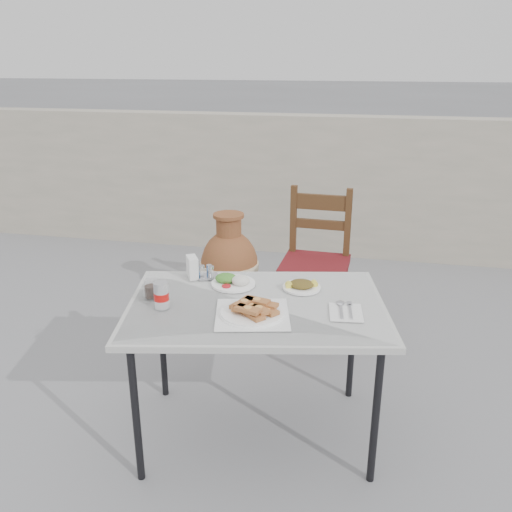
% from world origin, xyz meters
% --- Properties ---
extents(ground, '(80.00, 80.00, 0.00)m').
position_xyz_m(ground, '(0.00, 0.00, 0.00)').
color(ground, slate).
rests_on(ground, ground).
extents(cafe_table, '(1.22, 0.94, 0.67)m').
position_xyz_m(cafe_table, '(0.17, -0.10, 0.62)').
color(cafe_table, black).
rests_on(cafe_table, ground).
extents(pide_plate, '(0.36, 0.36, 0.06)m').
position_xyz_m(pide_plate, '(0.18, -0.22, 0.70)').
color(pide_plate, silver).
rests_on(pide_plate, cafe_table).
extents(salad_rice_plate, '(0.20, 0.20, 0.05)m').
position_xyz_m(salad_rice_plate, '(0.02, 0.07, 0.69)').
color(salad_rice_plate, white).
rests_on(salad_rice_plate, cafe_table).
extents(salad_chopped_plate, '(0.17, 0.17, 0.04)m').
position_xyz_m(salad_chopped_plate, '(0.34, 0.09, 0.68)').
color(salad_chopped_plate, white).
rests_on(salad_chopped_plate, cafe_table).
extents(soda_can, '(0.06, 0.06, 0.11)m').
position_xyz_m(soda_can, '(-0.21, -0.23, 0.73)').
color(soda_can, silver).
rests_on(soda_can, cafe_table).
extents(cola_glass, '(0.06, 0.06, 0.09)m').
position_xyz_m(cola_glass, '(-0.29, -0.14, 0.71)').
color(cola_glass, white).
rests_on(cola_glass, cafe_table).
extents(napkin_holder, '(0.08, 0.10, 0.10)m').
position_xyz_m(napkin_holder, '(-0.18, 0.11, 0.72)').
color(napkin_holder, silver).
rests_on(napkin_holder, cafe_table).
extents(condiment_caddy, '(0.11, 0.10, 0.07)m').
position_xyz_m(condiment_caddy, '(-0.11, 0.13, 0.69)').
color(condiment_caddy, silver).
rests_on(condiment_caddy, cafe_table).
extents(cutlery_napkin, '(0.15, 0.19, 0.01)m').
position_xyz_m(cutlery_napkin, '(0.55, -0.11, 0.67)').
color(cutlery_napkin, silver).
rests_on(cutlery_napkin, cafe_table).
extents(chair, '(0.42, 0.42, 0.91)m').
position_xyz_m(chair, '(0.32, 0.98, 0.47)').
color(chair, '#3D2410').
rests_on(chair, ground).
extents(terracotta_urn, '(0.40, 0.40, 0.69)m').
position_xyz_m(terracotta_urn, '(-0.28, 1.15, 0.32)').
color(terracotta_urn, brown).
rests_on(terracotta_urn, ground).
extents(back_wall, '(6.00, 0.25, 1.20)m').
position_xyz_m(back_wall, '(0.00, 2.50, 0.60)').
color(back_wall, '#A89C8C').
rests_on(back_wall, ground).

